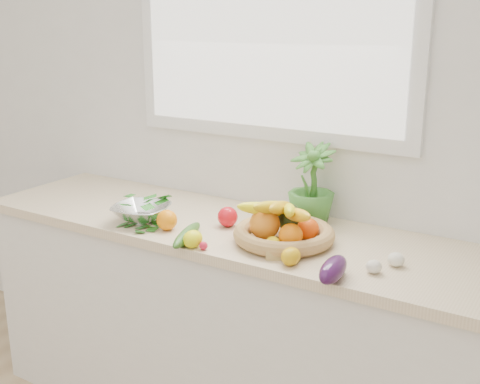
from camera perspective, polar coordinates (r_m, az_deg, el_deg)
The scene contains 20 objects.
back_wall at distance 2.56m, azimuth 2.83°, elevation 8.36°, with size 4.50×0.02×2.70m, color white.
counter_cabinet at distance 2.60m, azimuth -0.73°, elevation -12.95°, with size 2.20×0.58×0.86m, color silver.
countertop at distance 2.42m, azimuth -0.76°, elevation -3.59°, with size 2.24×0.62×0.04m, color beige.
window_frame at distance 2.52m, azimuth 2.78°, elevation 17.37°, with size 1.30×0.03×1.10m, color white.
window_pane at distance 2.50m, azimuth 2.55°, elevation 17.39°, with size 1.18×0.01×0.98m, color white.
orange_loose at distance 2.36m, azimuth -6.95°, elevation -2.66°, with size 0.08×0.08×0.08m, color orange.
lemon_a at distance 2.03m, azimuth 4.84°, elevation -6.10°, with size 0.06×0.08×0.06m, color #D09B0B.
lemon_b at distance 2.18m, azimuth -4.51°, elevation -4.46°, with size 0.06×0.08×0.06m, color #F0F20D.
lemon_c at distance 2.13m, azimuth 3.14°, elevation -5.01°, with size 0.06×0.07×0.06m, color yellow.
apple at distance 2.38m, azimuth -1.18°, elevation -2.36°, with size 0.08×0.08×0.08m, color red.
ginger at distance 2.08m, azimuth 3.92°, elevation -5.87°, with size 0.11×0.04×0.03m, color tan.
garlic_a at distance 2.19m, azimuth 4.64°, elevation -4.56°, with size 0.06×0.06×0.05m, color white.
garlic_b at distance 2.08m, azimuth 14.59°, elevation -6.21°, with size 0.06×0.06×0.05m, color white.
garlic_c at distance 2.01m, azimuth 12.57°, elevation -6.93°, with size 0.05×0.05×0.04m, color white.
eggplant at distance 1.93m, azimuth 8.83°, elevation -7.27°, with size 0.07×0.19×0.07m, color #34103C.
cucumber at distance 2.24m, azimuth -5.05°, elevation -4.08°, with size 0.05×0.26×0.05m, color #255318.
radish at distance 2.16m, azimuth -3.49°, elevation -5.11°, with size 0.03×0.03×0.03m, color red.
potted_herb at distance 2.40m, azimuth 6.79°, elevation 0.71°, with size 0.19×0.19×0.33m, color #3D7E2E.
fruit_basket at distance 2.22m, azimuth 4.12°, elevation -3.46°, with size 0.43×0.43×0.19m.
colander_with_spinach at distance 2.46m, azimuth -9.35°, elevation -1.50°, with size 0.26×0.26×0.12m.
Camera 1 is at (1.22, 0.03, 1.70)m, focal length 45.00 mm.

